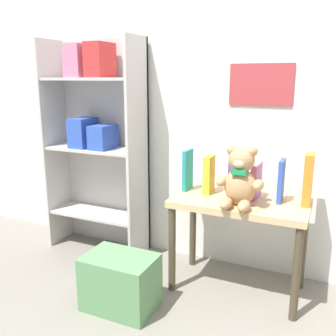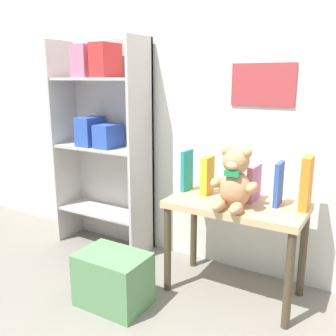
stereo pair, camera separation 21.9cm
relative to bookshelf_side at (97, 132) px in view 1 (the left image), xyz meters
name	(u,v)px [view 1 (the left image)]	position (x,y,z in m)	size (l,w,h in m)	color
wall_back	(240,61)	(0.90, 0.15, 0.44)	(4.80, 0.07, 2.50)	silver
bookshelf_side	(97,132)	(0.00, 0.00, 0.00)	(0.67, 0.27, 1.40)	#BCB7B2
display_table	(239,214)	(1.01, -0.16, -0.37)	(0.71, 0.38, 0.52)	tan
teddy_bear	(240,179)	(1.03, -0.24, -0.14)	(0.24, 0.22, 0.31)	tan
book_standing_teal	(188,170)	(0.69, -0.10, -0.17)	(0.02, 0.11, 0.23)	teal
book_standing_yellow	(209,174)	(0.82, -0.10, -0.18)	(0.04, 0.11, 0.21)	gold
book_standing_purple	(232,173)	(0.95, -0.09, -0.16)	(0.03, 0.11, 0.26)	purple
book_standing_pink	(256,181)	(1.08, -0.08, -0.19)	(0.03, 0.14, 0.19)	#D17093
book_standing_blue	(281,181)	(1.21, -0.09, -0.17)	(0.02, 0.12, 0.22)	#2D51B7
book_standing_orange	(308,179)	(1.34, -0.08, -0.15)	(0.04, 0.13, 0.27)	orange
storage_bin	(120,282)	(0.51, -0.58, -0.67)	(0.36, 0.25, 0.28)	#568956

